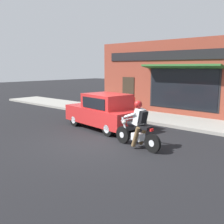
% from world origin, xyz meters
% --- Properties ---
extents(ground_plane, '(80.00, 80.00, 0.00)m').
position_xyz_m(ground_plane, '(0.00, 0.00, 0.00)').
color(ground_plane, black).
extents(sidewalk_curb, '(2.60, 22.00, 0.14)m').
position_xyz_m(sidewalk_curb, '(5.23, 3.00, 0.07)').
color(sidewalk_curb, gray).
rests_on(sidewalk_curb, ground).
extents(storefront_building, '(1.25, 9.14, 4.20)m').
position_xyz_m(storefront_building, '(6.76, 1.07, 2.11)').
color(storefront_building, brown).
rests_on(storefront_building, ground).
extents(motorcycle_with_rider, '(0.64, 2.01, 1.62)m').
position_xyz_m(motorcycle_with_rider, '(0.52, -1.43, 0.68)').
color(motorcycle_with_rider, black).
rests_on(motorcycle_with_rider, ground).
extents(car_hatchback, '(2.13, 3.96, 1.57)m').
position_xyz_m(car_hatchback, '(1.86, 1.36, 0.77)').
color(car_hatchback, black).
rests_on(car_hatchback, ground).
extents(fire_hydrant, '(0.36, 0.24, 0.88)m').
position_xyz_m(fire_hydrant, '(5.72, 2.61, 0.57)').
color(fire_hydrant, red).
rests_on(fire_hydrant, sidewalk_curb).
extents(trash_bin, '(0.56, 0.56, 0.98)m').
position_xyz_m(trash_bin, '(4.62, 5.00, 0.64)').
color(trash_bin, '#2D2D33').
rests_on(trash_bin, sidewalk_curb).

